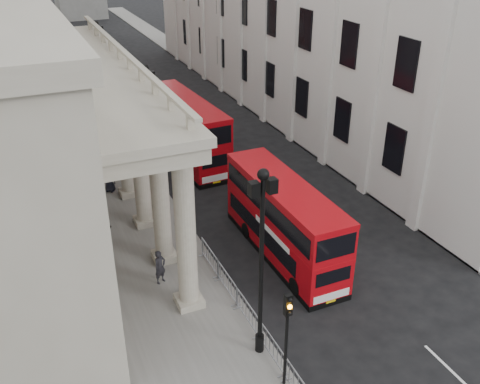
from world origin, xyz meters
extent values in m
cube|color=slate|center=(-3.00, 30.00, 0.06)|extent=(6.00, 140.00, 0.12)
cube|color=slate|center=(13.50, 30.00, 0.06)|extent=(3.00, 140.00, 0.12)
cube|color=slate|center=(-0.05, 30.00, 0.07)|extent=(0.20, 140.00, 0.14)
cylinder|color=black|center=(-0.60, 4.00, 0.52)|extent=(0.36, 0.36, 0.80)
cylinder|color=black|center=(-0.60, 4.00, 4.12)|extent=(0.18, 0.18, 8.00)
sphere|color=black|center=(-0.60, 4.00, 8.22)|extent=(0.44, 0.44, 0.44)
cube|color=black|center=(-0.25, 4.00, 7.72)|extent=(0.35, 0.35, 0.55)
cube|color=black|center=(-0.95, 4.00, 7.72)|extent=(0.35, 0.35, 0.55)
cylinder|color=black|center=(-0.60, 20.00, 0.52)|extent=(0.36, 0.36, 0.80)
cylinder|color=black|center=(-0.60, 20.00, 4.12)|extent=(0.18, 0.18, 8.00)
sphere|color=black|center=(-0.60, 20.00, 8.22)|extent=(0.44, 0.44, 0.44)
cube|color=black|center=(-0.25, 20.00, 7.72)|extent=(0.35, 0.35, 0.55)
cube|color=black|center=(-0.95, 20.00, 7.72)|extent=(0.35, 0.35, 0.55)
cylinder|color=black|center=(-0.60, 36.00, 0.52)|extent=(0.36, 0.36, 0.80)
cylinder|color=black|center=(-0.60, 36.00, 4.12)|extent=(0.18, 0.18, 8.00)
sphere|color=black|center=(-0.60, 36.00, 8.22)|extent=(0.44, 0.44, 0.44)
cube|color=black|center=(-0.25, 36.00, 7.72)|extent=(0.35, 0.35, 0.55)
cube|color=black|center=(-0.95, 36.00, 7.72)|extent=(0.35, 0.35, 0.55)
cylinder|color=black|center=(-0.50, 2.00, 1.82)|extent=(0.12, 0.12, 3.40)
cube|color=black|center=(-0.50, 2.00, 3.97)|extent=(0.28, 0.22, 0.90)
sphere|color=black|center=(-0.50, 1.87, 4.27)|extent=(0.18, 0.18, 0.18)
sphere|color=orange|center=(-0.50, 1.87, 3.97)|extent=(0.18, 0.18, 0.18)
sphere|color=black|center=(-0.50, 1.87, 3.67)|extent=(0.18, 0.18, 0.18)
cube|color=gray|center=(-0.35, 3.40, 0.67)|extent=(0.50, 2.30, 1.10)
cube|color=gray|center=(-0.35, 5.75, 0.67)|extent=(0.50, 2.30, 1.10)
cube|color=gray|center=(-0.35, 8.10, 0.67)|extent=(0.50, 2.30, 1.10)
cube|color=gray|center=(-0.35, 10.45, 0.67)|extent=(0.50, 2.30, 1.10)
cube|color=#B1080F|center=(3.69, 10.14, 1.24)|extent=(2.33, 9.63, 1.83)
cube|color=#B1080F|center=(3.69, 10.14, 3.14)|extent=(2.33, 9.63, 1.60)
cube|color=#B1080F|center=(3.69, 10.14, 4.05)|extent=(2.37, 9.66, 0.23)
cube|color=black|center=(3.69, 10.14, 0.16)|extent=(2.35, 9.63, 0.32)
cube|color=black|center=(3.69, 10.14, 1.47)|extent=(2.38, 7.80, 0.92)
cube|color=black|center=(3.69, 10.14, 3.23)|extent=(2.39, 9.08, 1.01)
cube|color=white|center=(3.71, 5.34, 0.60)|extent=(1.92, 0.06, 0.41)
cube|color=yellow|center=(3.71, 5.33, 0.29)|extent=(0.50, 0.04, 0.12)
cylinder|color=black|center=(2.67, 6.79, 0.46)|extent=(0.30, 0.92, 0.92)
cylinder|color=black|center=(4.74, 6.80, 0.46)|extent=(0.30, 0.92, 0.92)
cylinder|color=black|center=(2.64, 12.38, 0.46)|extent=(0.30, 0.92, 0.92)
cylinder|color=black|center=(4.71, 12.39, 0.46)|extent=(0.30, 0.92, 0.92)
cube|color=#AD080F|center=(3.09, 24.31, 1.36)|extent=(3.14, 10.71, 2.01)
cube|color=#AD080F|center=(3.09, 24.31, 3.45)|extent=(3.14, 10.71, 1.76)
cube|color=#AD080F|center=(3.09, 24.31, 4.46)|extent=(3.18, 10.75, 0.25)
cube|color=black|center=(3.09, 24.31, 0.18)|extent=(3.16, 10.71, 0.35)
cube|color=black|center=(3.09, 24.31, 1.61)|extent=(3.08, 8.70, 1.01)
cube|color=black|center=(3.09, 24.31, 3.55)|extent=(3.16, 10.11, 1.11)
cube|color=white|center=(3.40, 19.05, 0.65)|extent=(2.11, 0.19, 0.45)
cube|color=yellow|center=(3.40, 19.04, 0.32)|extent=(0.56, 0.07, 0.13)
cylinder|color=black|center=(2.17, 20.58, 0.50)|extent=(0.38, 1.02, 1.01)
cylinder|color=black|center=(4.44, 20.71, 0.50)|extent=(0.38, 1.02, 1.01)
cylinder|color=black|center=(1.81, 26.71, 0.50)|extent=(0.38, 1.02, 1.01)
cylinder|color=black|center=(4.08, 26.84, 0.50)|extent=(0.38, 1.02, 1.01)
imported|color=black|center=(-3.04, 10.15, 1.01)|extent=(0.77, 0.67, 1.78)
imported|color=black|center=(-4.62, 16.45, 0.97)|extent=(0.94, 0.80, 1.70)
imported|color=black|center=(-3.33, 21.02, 1.03)|extent=(1.06, 0.97, 1.82)
camera|label=1|loc=(-8.06, -11.01, 16.19)|focal=40.00mm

